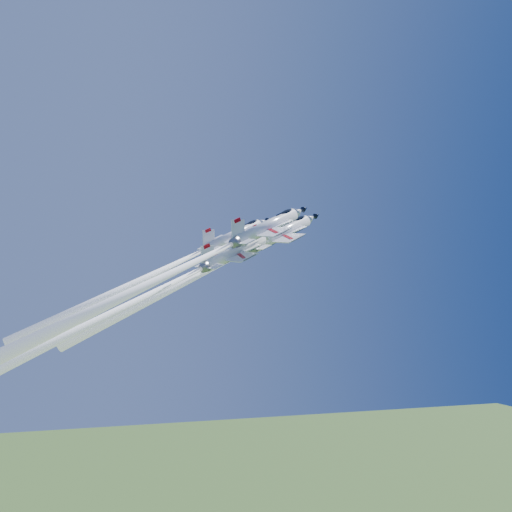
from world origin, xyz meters
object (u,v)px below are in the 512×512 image
object	(u,v)px
jet_left	(166,268)
jet_lead	(217,266)
jet_right	(186,266)
jet_slot	(130,304)

from	to	relation	value
jet_left	jet_lead	bearing A→B (deg)	64.97
jet_lead	jet_left	distance (m)	8.26
jet_lead	jet_right	world-z (taller)	jet_lead
jet_right	jet_slot	xyz separation A→B (m)	(-7.60, 1.34, -5.41)
jet_right	jet_slot	world-z (taller)	jet_right
jet_left	jet_right	world-z (taller)	jet_right
jet_right	jet_slot	distance (m)	9.43
jet_right	jet_left	bearing A→B (deg)	164.12
jet_lead	jet_left	bearing A→B (deg)	-115.03
jet_lead	jet_right	size ratio (longest dim) A/B	0.99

